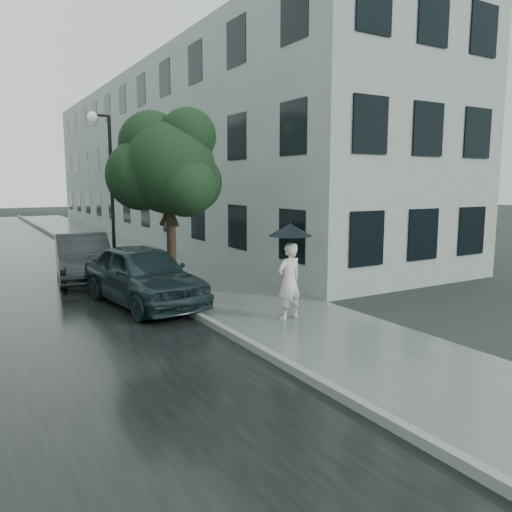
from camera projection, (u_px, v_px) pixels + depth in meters
ground at (298, 327)px, 10.76m from camera, size 120.00×120.00×0.00m
sidewalk at (138, 256)px, 21.11m from camera, size 3.50×60.00×0.01m
kerb_near at (94, 258)px, 20.18m from camera, size 0.15×60.00×0.15m
building_near at (183, 159)px, 29.47m from camera, size 7.02×36.00×9.00m
pedestrian at (289, 281)px, 11.28m from camera, size 0.69×0.50×1.76m
umbrella at (291, 230)px, 11.13m from camera, size 1.32×1.32×1.31m
street_tree at (168, 167)px, 13.33m from camera, size 3.19×2.90×5.07m
lamp_post at (107, 182)px, 17.41m from camera, size 0.85×0.32×5.48m
car_near at (143, 275)px, 12.71m from camera, size 2.36×4.70×1.54m
car_far at (83, 257)px, 15.98m from camera, size 2.10×4.61×1.47m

